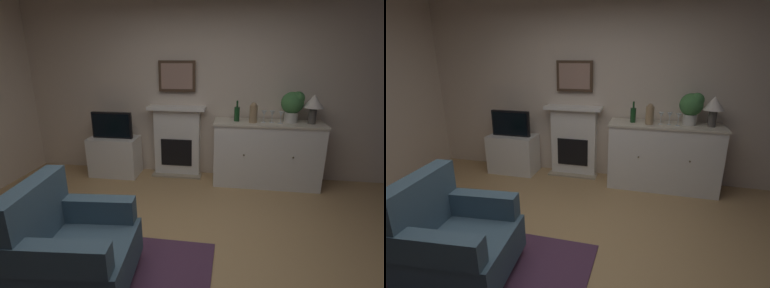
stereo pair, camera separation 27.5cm
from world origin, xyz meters
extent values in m
cube|color=tan|center=(0.00, 0.00, -0.05)|extent=(5.71, 4.50, 0.10)
cube|color=beige|center=(0.00, 2.22, 1.47)|extent=(5.71, 0.06, 2.94)
cube|color=#4C2D47|center=(-0.71, -0.34, 0.01)|extent=(2.10, 1.42, 0.02)
cube|color=white|center=(-0.39, 2.10, 0.53)|extent=(0.70, 0.18, 1.05)
cube|color=tan|center=(-0.39, 2.00, 0.01)|extent=(0.77, 0.20, 0.03)
cube|color=black|center=(-0.39, 2.01, 0.39)|extent=(0.48, 0.02, 0.42)
cube|color=white|center=(-0.39, 2.07, 1.07)|extent=(0.87, 0.27, 0.05)
cube|color=#473323|center=(-0.39, 2.14, 1.53)|extent=(0.55, 0.03, 0.45)
cube|color=#9E7A6B|center=(-0.39, 2.13, 1.53)|extent=(0.47, 0.01, 0.37)
cube|color=white|center=(0.96, 1.92, 0.45)|extent=(1.49, 0.45, 0.91)
cube|color=beige|center=(0.96, 1.92, 0.92)|extent=(1.52, 0.48, 0.03)
sphere|color=brown|center=(0.63, 1.68, 0.52)|extent=(0.02, 0.02, 0.02)
sphere|color=brown|center=(1.29, 1.68, 0.52)|extent=(0.02, 0.02, 0.02)
cylinder|color=#4C4742|center=(1.52, 1.92, 1.05)|extent=(0.10, 0.10, 0.22)
cone|color=silver|center=(1.52, 1.92, 1.25)|extent=(0.26, 0.26, 0.18)
cylinder|color=#193F1E|center=(0.51, 1.93, 1.04)|extent=(0.08, 0.08, 0.20)
cylinder|color=#193F1E|center=(0.51, 1.93, 1.18)|extent=(0.03, 0.03, 0.09)
cylinder|color=silver|center=(0.88, 1.90, 0.94)|extent=(0.06, 0.06, 0.00)
cylinder|color=silver|center=(0.88, 1.90, 0.99)|extent=(0.01, 0.01, 0.09)
cone|color=silver|center=(0.88, 1.90, 1.07)|extent=(0.07, 0.07, 0.07)
cylinder|color=silver|center=(0.99, 1.90, 0.94)|extent=(0.06, 0.06, 0.00)
cylinder|color=silver|center=(0.99, 1.90, 0.99)|extent=(0.01, 0.01, 0.09)
cone|color=silver|center=(0.99, 1.90, 1.07)|extent=(0.07, 0.07, 0.07)
cylinder|color=silver|center=(1.10, 1.86, 0.94)|extent=(0.06, 0.06, 0.00)
cylinder|color=silver|center=(1.10, 1.86, 0.99)|extent=(0.01, 0.01, 0.09)
cone|color=silver|center=(1.10, 1.86, 1.07)|extent=(0.07, 0.07, 0.07)
cylinder|color=#9E7F5B|center=(0.73, 1.87, 1.06)|extent=(0.11, 0.11, 0.24)
sphere|color=#9E7F5B|center=(0.73, 1.87, 1.18)|extent=(0.08, 0.08, 0.08)
cube|color=white|center=(-1.36, 1.93, 0.31)|extent=(0.75, 0.42, 0.61)
cube|color=black|center=(-1.36, 1.91, 0.81)|extent=(0.62, 0.06, 0.40)
cube|color=black|center=(-1.36, 1.88, 0.81)|extent=(0.57, 0.01, 0.35)
cylinder|color=beige|center=(1.26, 1.97, 1.01)|extent=(0.18, 0.18, 0.14)
sphere|color=#3D753D|center=(1.26, 1.97, 1.21)|extent=(0.30, 0.30, 0.30)
sphere|color=#3D753D|center=(1.32, 1.94, 1.28)|extent=(0.18, 0.18, 0.18)
cube|color=#3F596B|center=(-0.68, -0.30, 0.26)|extent=(0.87, 0.83, 0.32)
cube|color=#3F596B|center=(-1.01, -0.34, 0.67)|extent=(0.23, 0.77, 0.50)
cube|color=#3F596B|center=(-0.65, -0.62, 0.53)|extent=(0.73, 0.21, 0.22)
cube|color=#3F596B|center=(-0.71, 0.01, 0.53)|extent=(0.73, 0.21, 0.22)
cylinder|color=#473323|center=(-0.38, 0.05, 0.05)|extent=(0.05, 0.05, 0.10)
cylinder|color=#473323|center=(-1.05, -0.02, 0.05)|extent=(0.05, 0.05, 0.10)
camera|label=1|loc=(0.46, -2.03, 1.83)|focal=26.31mm
camera|label=2|loc=(0.73, -1.97, 1.83)|focal=26.31mm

